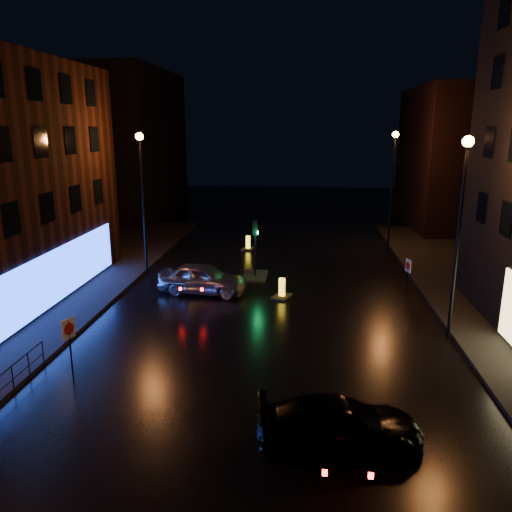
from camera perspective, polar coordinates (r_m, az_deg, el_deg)
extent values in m
plane|color=black|center=(16.80, -0.71, -16.65)|extent=(120.00, 120.00, 0.00)
cube|color=black|center=(52.34, -14.46, 12.30)|extent=(8.00, 16.00, 14.00)
cube|color=black|center=(48.26, 22.02, 10.36)|extent=(8.00, 14.00, 12.00)
cylinder|color=black|center=(30.16, -12.74, 5.26)|extent=(0.14, 0.14, 8.00)
cylinder|color=black|center=(29.80, -13.18, 12.87)|extent=(0.20, 0.20, 0.25)
sphere|color=orange|center=(29.79, -13.19, 13.16)|extent=(0.44, 0.44, 0.44)
cylinder|color=black|center=(21.73, 22.01, 0.99)|extent=(0.14, 0.14, 8.00)
cylinder|color=black|center=(21.22, 23.05, 11.55)|extent=(0.20, 0.20, 0.25)
sphere|color=orange|center=(21.21, 23.09, 11.95)|extent=(0.44, 0.44, 0.44)
cylinder|color=black|center=(37.10, 15.22, 6.81)|extent=(0.14, 0.14, 8.00)
cylinder|color=black|center=(36.81, 15.65, 12.98)|extent=(0.20, 0.20, 0.25)
sphere|color=orange|center=(36.81, 15.66, 13.22)|extent=(0.44, 0.44, 0.44)
cube|color=black|center=(29.70, -0.10, -2.33)|extent=(1.40, 2.40, 0.12)
cylinder|color=black|center=(29.34, -0.10, 0.18)|extent=(0.12, 0.12, 2.80)
cube|color=black|center=(28.98, -0.10, 3.24)|extent=(0.28, 0.22, 0.90)
cylinder|color=#0CFF59|center=(29.02, 0.17, 2.70)|extent=(0.05, 0.18, 0.18)
cylinder|color=black|center=(20.59, -23.16, -10.16)|extent=(0.04, 0.04, 1.00)
imported|color=#B4B6BC|center=(26.89, -6.09, -2.58)|extent=(4.89, 2.37, 1.61)
imported|color=black|center=(14.88, 9.59, -18.36)|extent=(4.83, 2.42, 1.34)
cube|color=black|center=(26.26, 2.97, -4.67)|extent=(1.21, 1.43, 0.10)
cube|color=yellow|center=(26.10, 2.98, -3.62)|extent=(0.33, 0.28, 1.01)
cube|color=black|center=(26.10, 2.98, -3.62)|extent=(0.29, 0.13, 0.61)
cube|color=black|center=(36.35, -0.91, 0.82)|extent=(1.00, 1.30, 0.10)
cube|color=yellow|center=(36.23, -0.91, 1.57)|extent=(0.30, 0.23, 0.97)
cube|color=black|center=(36.23, -0.91, 1.57)|extent=(0.29, 0.08, 0.58)
cylinder|color=black|center=(19.06, -20.44, -9.98)|extent=(0.06, 0.06, 2.17)
cube|color=silver|center=(18.76, -20.65, -7.79)|extent=(0.24, 0.52, 0.74)
cylinder|color=#B20C0C|center=(18.74, -20.59, -7.81)|extent=(0.17, 0.41, 0.43)
cylinder|color=black|center=(27.15, 16.90, -2.55)|extent=(0.05, 0.05, 2.00)
cube|color=silver|center=(26.95, 17.01, -1.07)|extent=(0.20, 0.49, 0.68)
cylinder|color=#B20C0C|center=(26.94, 16.96, -1.08)|extent=(0.14, 0.39, 0.40)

